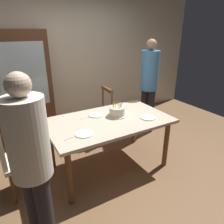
% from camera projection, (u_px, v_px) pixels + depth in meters
% --- Properties ---
extents(ground, '(6.40, 6.40, 0.00)m').
position_uv_depth(ground, '(109.00, 166.00, 3.07)').
color(ground, brown).
extents(back_wall, '(6.40, 0.10, 2.60)m').
position_uv_depth(back_wall, '(63.00, 62.00, 4.06)').
color(back_wall, beige).
rests_on(back_wall, ground).
extents(dining_table, '(1.65, 0.98, 0.75)m').
position_uv_depth(dining_table, '(109.00, 125.00, 2.82)').
color(dining_table, beige).
rests_on(dining_table, ground).
extents(birthday_cake, '(0.28, 0.28, 0.20)m').
position_uv_depth(birthday_cake, '(117.00, 112.00, 2.88)').
color(birthday_cake, silver).
rests_on(birthday_cake, dining_table).
extents(plate_near_celebrant, '(0.22, 0.22, 0.01)m').
position_uv_depth(plate_near_celebrant, '(84.00, 134.00, 2.39)').
color(plate_near_celebrant, white).
rests_on(plate_near_celebrant, dining_table).
extents(plate_far_side, '(0.22, 0.22, 0.01)m').
position_uv_depth(plate_far_side, '(96.00, 115.00, 2.92)').
color(plate_far_side, white).
rests_on(plate_far_side, dining_table).
extents(plate_near_guest, '(0.22, 0.22, 0.01)m').
position_uv_depth(plate_near_guest, '(148.00, 117.00, 2.84)').
color(plate_near_guest, white).
rests_on(plate_near_guest, dining_table).
extents(fork_near_celebrant, '(0.18, 0.05, 0.01)m').
position_uv_depth(fork_near_celebrant, '(71.00, 138.00, 2.31)').
color(fork_near_celebrant, silver).
rests_on(fork_near_celebrant, dining_table).
extents(fork_far_side, '(0.18, 0.04, 0.01)m').
position_uv_depth(fork_far_side, '(86.00, 118.00, 2.84)').
color(fork_far_side, silver).
rests_on(fork_far_side, dining_table).
extents(chair_spindle_back, '(0.46, 0.46, 0.95)m').
position_uv_depth(chair_spindle_back, '(99.00, 116.00, 3.66)').
color(chair_spindle_back, tan).
rests_on(chair_spindle_back, ground).
extents(chair_upholstered, '(0.46, 0.45, 0.95)m').
position_uv_depth(chair_upholstered, '(14.00, 156.00, 2.37)').
color(chair_upholstered, beige).
rests_on(chair_upholstered, ground).
extents(person_celebrant, '(0.32, 0.32, 1.63)m').
position_uv_depth(person_celebrant, '(31.00, 160.00, 1.63)').
color(person_celebrant, '#262328').
rests_on(person_celebrant, ground).
extents(person_guest, '(0.32, 0.32, 1.74)m').
position_uv_depth(person_guest, '(149.00, 82.00, 3.78)').
color(person_guest, '#262328').
rests_on(person_guest, ground).
extents(china_cabinet, '(1.10, 0.45, 1.90)m').
position_uv_depth(china_cabinet, '(18.00, 88.00, 3.53)').
color(china_cabinet, '#56331E').
rests_on(china_cabinet, ground).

